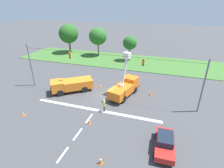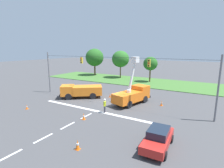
% 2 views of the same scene
% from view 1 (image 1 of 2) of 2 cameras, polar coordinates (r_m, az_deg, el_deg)
% --- Properties ---
extents(ground_plane, '(200.00, 200.00, 0.00)m').
position_cam_1_polar(ground_plane, '(26.88, -2.25, -4.08)').
color(ground_plane, '#424244').
extents(grass_verge, '(56.00, 12.00, 0.10)m').
position_cam_1_polar(grass_verge, '(42.84, 6.04, 7.31)').
color(grass_verge, '#3D6B2D').
rests_on(grass_verge, ground).
extents(lane_markings, '(17.60, 15.25, 0.01)m').
position_cam_1_polar(lane_markings, '(22.73, -6.93, -10.35)').
color(lane_markings, silver).
rests_on(lane_markings, ground).
extents(signal_gantry, '(26.20, 0.33, 7.20)m').
position_cam_1_polar(signal_gantry, '(25.07, -2.41, 4.41)').
color(signal_gantry, slate).
rests_on(signal_gantry, ground).
extents(tree_far_west, '(5.10, 5.47, 7.81)m').
position_cam_1_polar(tree_far_west, '(50.83, -13.99, 15.63)').
color(tree_far_west, brown).
rests_on(tree_far_west, ground).
extents(tree_west, '(4.60, 4.54, 7.27)m').
position_cam_1_polar(tree_west, '(46.69, -4.63, 15.23)').
color(tree_west, brown).
rests_on(tree_west, ground).
extents(tree_centre, '(3.29, 3.17, 5.94)m').
position_cam_1_polar(tree_centre, '(42.41, 5.85, 13.15)').
color(tree_centre, brown).
rests_on(tree_centre, ground).
extents(utility_truck_bucket_lift, '(3.81, 6.56, 6.68)m').
position_cam_1_polar(utility_truck_bucket_lift, '(26.71, 4.17, -0.97)').
color(utility_truck_bucket_lift, orange).
rests_on(utility_truck_bucket_lift, ground).
extents(utility_truck_support_near, '(6.70, 5.90, 2.04)m').
position_cam_1_polar(utility_truck_support_near, '(28.67, -13.08, -0.16)').
color(utility_truck_support_near, orange).
rests_on(utility_truck_support_near, ground).
extents(sedan_red, '(2.05, 4.37, 1.56)m').
position_cam_1_polar(sedan_red, '(18.57, 16.81, -17.90)').
color(sedan_red, red).
rests_on(sedan_red, ground).
extents(road_worker, '(0.37, 0.61, 1.77)m').
position_cam_1_polar(road_worker, '(22.97, -2.58, -6.75)').
color(road_worker, '#383842').
rests_on(road_worker, ground).
extents(traffic_cone_foreground_left, '(0.36, 0.36, 0.83)m').
position_cam_1_polar(traffic_cone_foreground_left, '(16.97, -3.76, -23.55)').
color(traffic_cone_foreground_left, orange).
rests_on(traffic_cone_foreground_left, ground).
extents(traffic_cone_foreground_right, '(0.36, 0.36, 0.67)m').
position_cam_1_polar(traffic_cone_foreground_right, '(29.42, -3.90, -0.66)').
color(traffic_cone_foreground_right, orange).
rests_on(traffic_cone_foreground_right, ground).
extents(traffic_cone_mid_left, '(0.36, 0.36, 0.60)m').
position_cam_1_polar(traffic_cone_mid_left, '(25.19, -27.03, -8.63)').
color(traffic_cone_mid_left, orange).
rests_on(traffic_cone_mid_left, ground).
extents(traffic_cone_mid_right, '(0.36, 0.36, 0.70)m').
position_cam_1_polar(traffic_cone_mid_right, '(27.63, 12.51, -3.04)').
color(traffic_cone_mid_right, orange).
rests_on(traffic_cone_mid_right, ground).
extents(traffic_cone_near_bucket, '(0.36, 0.36, 0.76)m').
position_cam_1_polar(traffic_cone_near_bucket, '(21.31, -7.60, -11.88)').
color(traffic_cone_near_bucket, orange).
rests_on(traffic_cone_near_bucket, ground).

